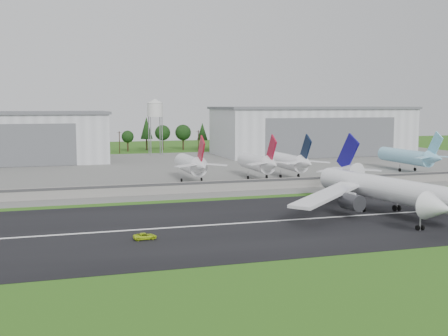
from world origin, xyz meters
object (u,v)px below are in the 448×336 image
object	(u,v)px
parked_jet_red_a	(192,165)
ground_vehicle	(145,236)
parked_jet_red_b	(259,163)
parked_jet_navy	(291,162)
parked_jet_skyblue	(410,157)
main_airliner	(386,194)

from	to	relation	value
parked_jet_red_a	ground_vehicle	bearing A→B (deg)	-110.40
parked_jet_red_b	ground_vehicle	bearing A→B (deg)	-124.52
ground_vehicle	parked_jet_navy	distance (m)	99.17
ground_vehicle	parked_jet_skyblue	bearing A→B (deg)	-58.95
parked_jet_red_a	parked_jet_red_b	bearing A→B (deg)	-0.03
parked_jet_red_a	parked_jet_skyblue	xyz separation A→B (m)	(88.70, 4.99, -0.10)
parked_jet_red_a	parked_jet_navy	world-z (taller)	parked_jet_red_a
ground_vehicle	parked_jet_red_a	bearing A→B (deg)	-23.91
main_airliner	parked_jet_red_b	distance (m)	67.38
main_airliner	parked_jet_navy	bearing A→B (deg)	-103.79
parked_jet_red_b	parked_jet_skyblue	size ratio (longest dim) A/B	0.84
parked_jet_red_a	parked_jet_skyblue	distance (m)	88.84
parked_jet_red_a	parked_jet_navy	bearing A→B (deg)	-0.03
parked_jet_red_b	parked_jet_navy	size ratio (longest dim) A/B	1.00
main_airliner	parked_jet_red_a	bearing A→B (deg)	-74.58
parked_jet_red_a	parked_jet_red_b	xyz separation A→B (m)	(23.83, -0.01, -0.09)
main_airliner	parked_jet_skyblue	xyz separation A→B (m)	(57.65, 71.99, 1.20)
main_airliner	parked_jet_navy	size ratio (longest dim) A/B	1.89
main_airliner	ground_vehicle	distance (m)	59.84
parked_jet_navy	parked_jet_skyblue	size ratio (longest dim) A/B	0.84
ground_vehicle	parked_jet_red_b	world-z (taller)	parked_jet_red_b
ground_vehicle	parked_jet_red_a	distance (m)	80.66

